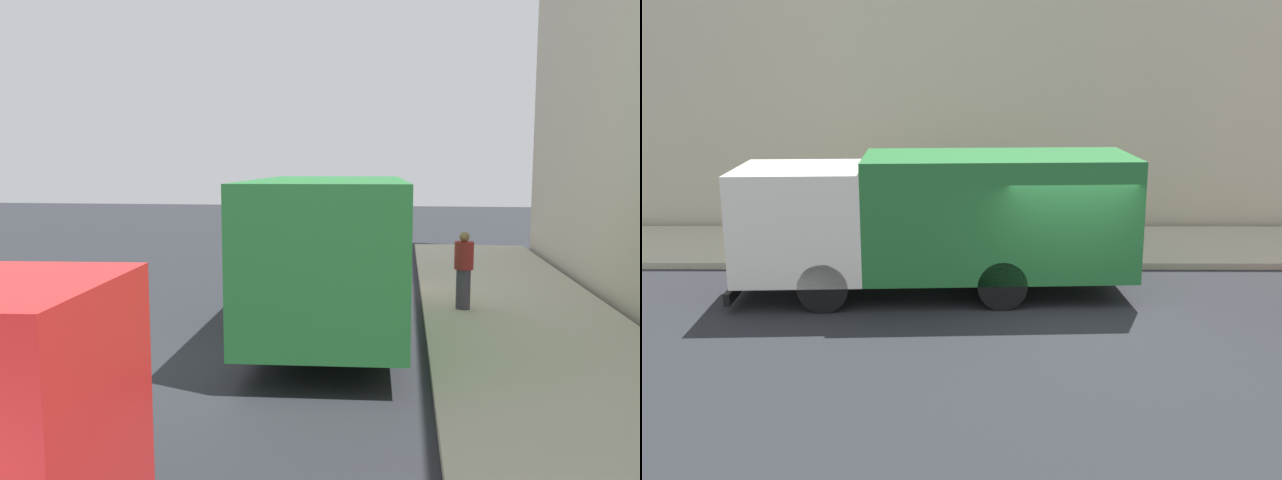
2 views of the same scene
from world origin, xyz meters
TOP-DOWN VIEW (x-y plane):
  - ground at (0.00, 0.00)m, footprint 80.00×80.00m
  - sidewalk at (5.00, 0.00)m, footprint 3.99×30.00m
  - large_utility_truck at (1.24, 2.63)m, footprint 2.90×8.27m
  - pedestrian_walking at (3.82, 3.95)m, footprint 0.54×0.54m

SIDE VIEW (x-z plane):
  - ground at x=0.00m, z-range 0.00..0.00m
  - sidewalk at x=5.00m, z-range 0.00..0.16m
  - pedestrian_walking at x=3.82m, z-range 0.19..1.83m
  - large_utility_truck at x=1.24m, z-range 0.18..3.11m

